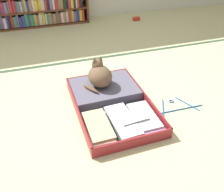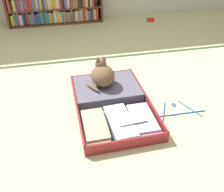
{
  "view_description": "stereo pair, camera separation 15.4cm",
  "coord_description": "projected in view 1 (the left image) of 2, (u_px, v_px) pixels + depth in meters",
  "views": [
    {
      "loc": [
        -0.45,
        -1.53,
        1.29
      ],
      "look_at": [
        0.04,
        -0.03,
        0.15
      ],
      "focal_mm": 39.09,
      "sensor_mm": 36.0,
      "label": 1
    },
    {
      "loc": [
        -0.3,
        -1.57,
        1.29
      ],
      "look_at": [
        0.04,
        -0.03,
        0.15
      ],
      "focal_mm": 39.09,
      "sensor_mm": 36.0,
      "label": 2
    }
  ],
  "objects": [
    {
      "name": "black_cat",
      "position": [
        99.0,
        75.0,
        2.13
      ],
      "size": [
        0.28,
        0.27,
        0.26
      ],
      "color": "brown",
      "rests_on": "open_suitcase"
    },
    {
      "name": "tatami_border",
      "position": [
        83.0,
        60.0,
        2.77
      ],
      "size": [
        4.8,
        0.05,
        0.0
      ],
      "color": "#314732",
      "rests_on": "ground_plane"
    },
    {
      "name": "clothes_hanger",
      "position": [
        176.0,
        107.0,
        2.07
      ],
      "size": [
        0.46,
        0.24,
        0.01
      ],
      "color": "#21599D",
      "rests_on": "ground_plane"
    },
    {
      "name": "bookshelf",
      "position": [
        39.0,
        3.0,
        3.52
      ],
      "size": [
        1.4,
        0.25,
        0.67
      ],
      "color": "brown",
      "rests_on": "ground_plane"
    },
    {
      "name": "ground_plane",
      "position": [
        107.0,
        109.0,
        2.05
      ],
      "size": [
        10.0,
        10.0,
        0.0
      ],
      "primitive_type": "plane",
      "color": "#C3C289"
    },
    {
      "name": "small_red_pouch",
      "position": [
        136.0,
        19.0,
        3.87
      ],
      "size": [
        0.1,
        0.07,
        0.05
      ],
      "color": "red",
      "rests_on": "ground_plane"
    },
    {
      "name": "open_suitcase",
      "position": [
        110.0,
        102.0,
        2.07
      ],
      "size": [
        0.61,
        0.93,
        0.09
      ],
      "color": "maroon",
      "rests_on": "ground_plane"
    }
  ]
}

